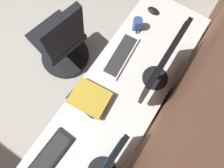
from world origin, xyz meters
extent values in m
plane|color=#B2ADA3|center=(0.00, 0.00, 0.00)|extent=(5.01, 5.01, 0.00)
cube|color=brown|center=(0.00, 1.97, 1.30)|extent=(4.77, 0.10, 2.60)
cube|color=white|center=(-0.11, 1.59, 0.71)|extent=(2.04, 0.62, 0.03)
cylinder|color=silver|center=(-1.07, 1.34, 0.35)|extent=(0.05, 0.05, 0.70)
cylinder|color=silver|center=(-1.07, 1.84, 0.35)|extent=(0.05, 0.05, 0.70)
cube|color=white|center=(-0.30, 1.62, 0.35)|extent=(0.40, 0.50, 0.69)
cube|color=silver|center=(-0.30, 1.37, 0.35)|extent=(0.37, 0.01, 0.61)
cylinder|color=black|center=(-0.39, 1.76, 0.74)|extent=(0.20, 0.20, 0.01)
cylinder|color=black|center=(-0.39, 1.76, 0.79)|extent=(0.04, 0.04, 0.10)
cube|color=black|center=(-0.39, 1.76, 1.02)|extent=(0.54, 0.03, 0.35)
cube|color=black|center=(-0.39, 1.74, 1.02)|extent=(0.49, 0.01, 0.31)
cube|color=silver|center=(-0.41, 1.43, 0.74)|extent=(0.43, 0.17, 0.02)
cube|color=#2D2D30|center=(-0.41, 1.43, 0.75)|extent=(0.39, 0.14, 0.00)
cube|color=black|center=(0.53, 1.43, 0.74)|extent=(0.43, 0.16, 0.02)
cube|color=#2D2D30|center=(0.53, 1.43, 0.75)|extent=(0.38, 0.13, 0.00)
ellipsoid|color=black|center=(-0.92, 1.44, 0.75)|extent=(0.06, 0.10, 0.03)
cube|color=black|center=(0.04, 1.41, 0.75)|extent=(0.20, 0.26, 0.03)
cube|color=gold|center=(0.03, 1.43, 0.78)|extent=(0.24, 0.29, 0.02)
cylinder|color=#335193|center=(-0.71, 1.40, 0.78)|extent=(0.08, 0.08, 0.11)
torus|color=#335193|center=(-0.65, 1.40, 0.79)|extent=(0.06, 0.01, 0.06)
cube|color=black|center=(-0.35, 0.72, 0.46)|extent=(0.52, 0.51, 0.07)
cube|color=black|center=(-0.30, 0.93, 0.74)|extent=(0.41, 0.21, 0.50)
cylinder|color=black|center=(-0.35, 0.72, 0.24)|extent=(0.05, 0.05, 0.37)
cylinder|color=black|center=(-0.35, 0.72, 0.04)|extent=(0.56, 0.56, 0.03)
camera|label=1|loc=(0.25, 1.77, 2.24)|focal=32.89mm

